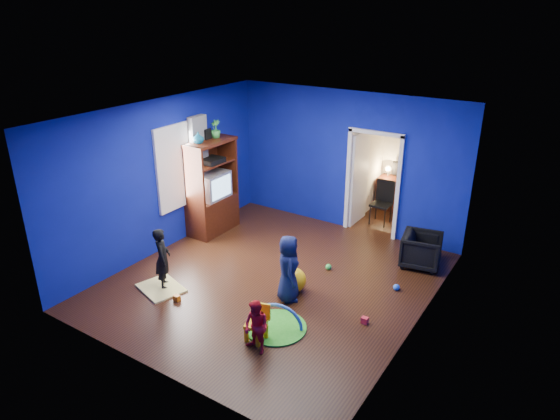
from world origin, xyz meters
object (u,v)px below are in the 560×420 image
Objects in this scene: toddler_red at (256,327)px; kid_chair at (256,325)px; child_black at (163,258)px; hopper_ball at (294,280)px; child_navy at (288,268)px; crt_tv at (213,185)px; folding_chair at (381,204)px; tv_armoire at (211,187)px; play_mat at (276,327)px; study_desk at (397,194)px; armchair at (421,250)px; vase at (198,138)px.

toddler_red is 1.58× the size of kid_chair.
child_black reaches higher than hopper_ball.
crt_tv is (-2.70, 1.39, 0.46)m from child_navy.
crt_tv reaches higher than child_navy.
hopper_ball is 0.46× the size of folding_chair.
toddler_red is 4.17m from tv_armoire.
play_mat is 1.04× the size of study_desk.
toddler_red reaches higher than kid_chair.
crt_tv is 0.76× the size of folding_chair.
toddler_red is (0.34, -1.36, -0.17)m from child_navy.
child_black is 2.37m from toddler_red.
crt_tv reaches higher than armchair.
armchair is 0.75× the size of folding_chair.
tv_armoire reaches higher than crt_tv.
play_mat is (3.01, -1.87, -2.06)m from vase.
toddler_red is 0.29m from kid_chair.
kid_chair is 5.77m from study_desk.
study_desk is at bearing 49.15° from crt_tv.
hopper_ball is (2.65, -1.14, -0.81)m from crt_tv.
child_black is 4.90m from folding_chair.
armchair is at bearing -45.54° from folding_chair.
armchair is 0.99× the size of crt_tv.
child_black is at bearing 176.25° from toddler_red.
hopper_ball is (-0.39, 1.61, -0.19)m from toddler_red.
child_navy is 0.99m from play_mat.
armchair is 3.64m from kid_chair.
folding_chair is at bearing 87.81° from hopper_ball.
armchair is 3.27m from play_mat.
play_mat is 5.40m from study_desk.
toddler_red is 4.28m from vase.
study_desk is (2.78, 3.22, -0.65)m from crt_tv.
crt_tv is at bearing 143.87° from play_mat.
child_navy is at bearing -91.26° from folding_chair.
study_desk is at bearing -39.59° from child_navy.
vase is 0.45× the size of kid_chair.
crt_tv is 3.62m from folding_chair.
toddler_red is at bearing -42.17° from crt_tv.
folding_chair is at bearing 42.18° from vase.
toddler_red is at bearing -41.80° from tv_armoire.
child_black is 2.37m from crt_tv.
armchair is 4.32m from tv_armoire.
toddler_red reaches higher than study_desk.
armchair is at bearing 11.84° from crt_tv.
vase is at bearing 151.17° from toddler_red.
play_mat is at bearing -35.76° from tv_armoire.
folding_chair is at bearing 102.68° from toddler_red.
kid_chair is at bearing 149.44° from armchair.
toddler_red is (-1.10, -3.62, 0.08)m from armchair.
study_desk is 0.96× the size of folding_chair.
folding_chair is (-0.19, 4.42, 0.45)m from play_mat.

